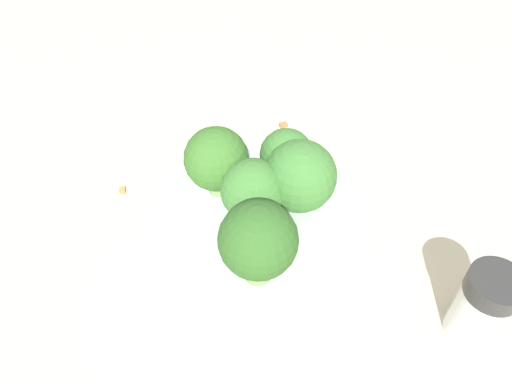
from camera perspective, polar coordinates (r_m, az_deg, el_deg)
The scene contains 10 objects.
ground_plane at distance 0.41m, azimuth -0.00°, elevation -6.16°, with size 3.00×3.00×0.00m, color beige.
bowl at distance 0.40m, azimuth -0.00°, elevation -4.82°, with size 0.17×0.17×0.03m, color silver.
broccoli_floret_0 at distance 0.37m, azimuth 0.09°, elevation 0.29°, with size 0.05×0.05×0.05m.
broccoli_floret_1 at distance 0.33m, azimuth 0.24°, elevation -5.70°, with size 0.05×0.05×0.07m.
broccoli_floret_2 at distance 0.37m, azimuth 5.35°, elevation 1.35°, with size 0.06×0.06×0.06m.
broccoli_floret_3 at distance 0.39m, azimuth -4.56°, elevation 3.68°, with size 0.05×0.05×0.06m.
broccoli_floret_4 at distance 0.40m, azimuth 3.48°, elevation 4.13°, with size 0.04×0.04×0.05m.
pepper_shaker at distance 0.37m, azimuth 24.46°, elevation -11.79°, with size 0.04×0.04×0.07m.
almond_crumb_0 at distance 0.46m, azimuth -15.08°, elevation 0.34°, with size 0.01×0.00×0.01m, color #AD7F4C.
almond_crumb_1 at distance 0.52m, azimuth 3.15°, elevation 7.84°, with size 0.01×0.01×0.01m, color olive.
Camera 1 is at (0.22, -0.11, 0.33)m, focal length 35.00 mm.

